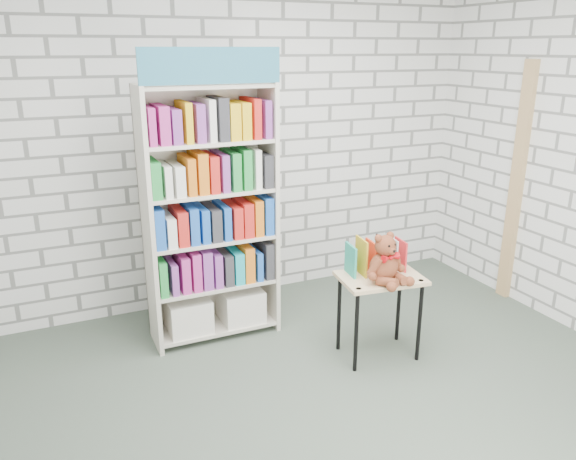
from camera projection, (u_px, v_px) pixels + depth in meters
name	position (u px, v px, depth m)	size (l,w,h in m)	color
ground	(345.00, 414.00, 3.52)	(4.50, 4.50, 0.00)	#434F43
room_shell	(355.00, 128.00, 2.97)	(4.52, 4.02, 2.81)	silver
bookshelf	(210.00, 213.00, 4.22)	(0.98, 0.38, 2.19)	beige
display_table	(380.00, 288.00, 4.04)	(0.63, 0.47, 0.63)	tan
table_books	(376.00, 256.00, 4.06)	(0.43, 0.23, 0.24)	teal
teddy_bear	(386.00, 263.00, 3.88)	(0.32, 0.31, 0.35)	brown
door_trim	(516.00, 185.00, 4.89)	(0.05, 0.12, 2.10)	tan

